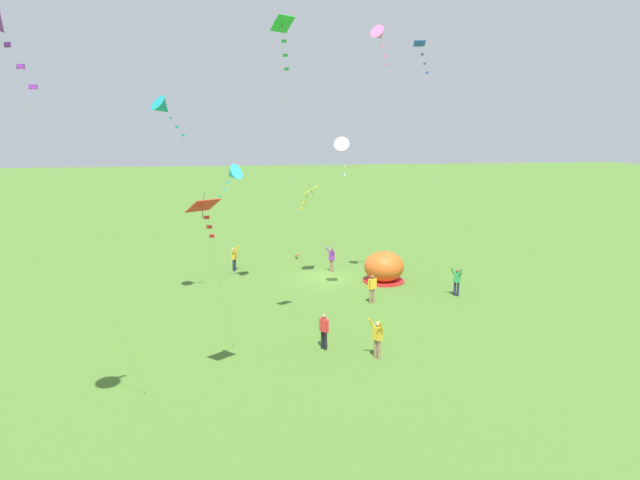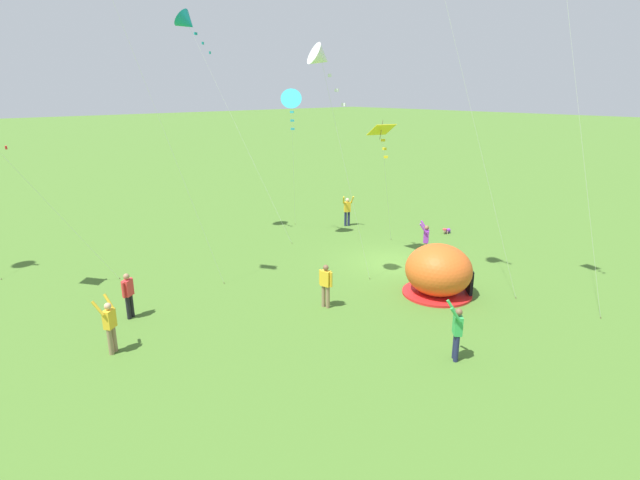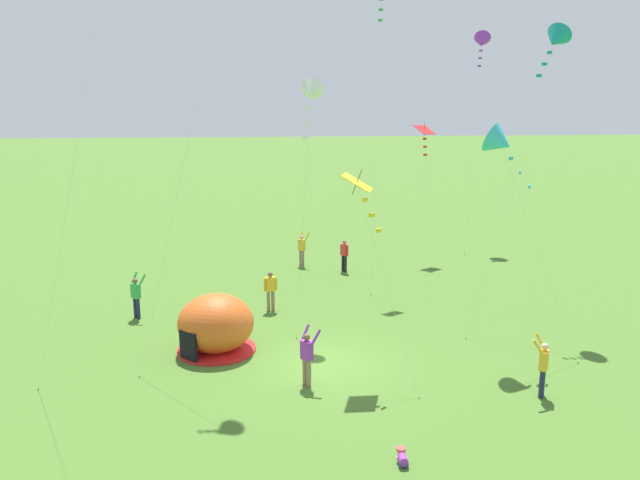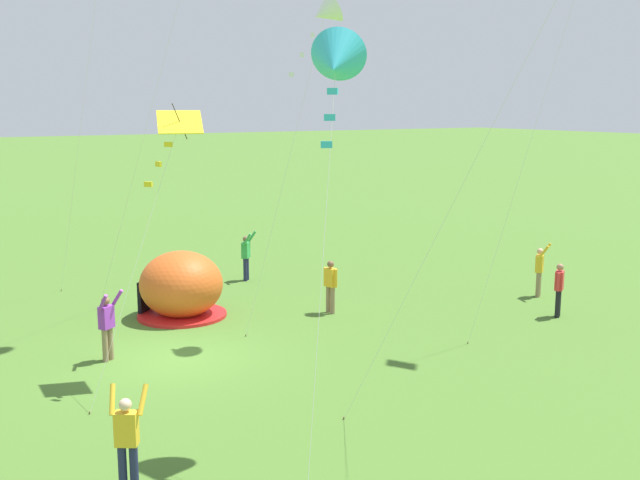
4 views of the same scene
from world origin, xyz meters
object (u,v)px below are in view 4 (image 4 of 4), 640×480
object	(u,v)px
person_near_tent	(559,287)
person_watching_sky	(246,255)
kite_white	(325,12)
person_arms_raised	(540,269)
kite_cyan	(336,62)
popup_tent	(181,286)
person_far_back	(330,284)
person_flying_kite	(127,438)
person_strolling	(107,324)
kite_yellow	(176,130)

from	to	relation	value
person_near_tent	person_watching_sky	size ratio (longest dim) A/B	0.91
person_watching_sky	kite_white	xyz separation A→B (m)	(7.14, -0.87, 8.13)
person_arms_raised	kite_white	xyz separation A→B (m)	(-0.35, -8.57, 8.13)
person_arms_raised	kite_cyan	bearing A→B (deg)	-64.22
popup_tent	person_watching_sky	size ratio (longest dim) A/B	1.49
kite_cyan	kite_white	size ratio (longest dim) A/B	0.83
person_far_back	kite_cyan	bearing A→B (deg)	-31.34
person_flying_kite	person_arms_raised	size ratio (longest dim) A/B	1.00
person_far_back	person_strolling	size ratio (longest dim) A/B	0.91
person_far_back	person_flying_kite	world-z (taller)	person_flying_kite
person_arms_raised	person_watching_sky	world-z (taller)	same
kite_cyan	kite_white	distance (m)	7.36
popup_tent	person_flying_kite	distance (m)	11.02
person_strolling	kite_yellow	distance (m)	5.54
person_near_tent	kite_yellow	world-z (taller)	kite_yellow
person_flying_kite	kite_cyan	distance (m)	7.66
popup_tent	person_near_tent	xyz separation A→B (m)	(6.20, 10.18, -0.03)
person_strolling	person_watching_sky	size ratio (longest dim) A/B	1.00
popup_tent	kite_cyan	xyz separation A→B (m)	(9.94, -0.52, 6.40)
person_arms_raised	kite_yellow	xyz separation A→B (m)	(0.74, -13.37, 5.03)
person_near_tent	person_flying_kite	xyz separation A→B (m)	(3.75, -14.91, 0.03)
person_strolling	kite_white	world-z (taller)	kite_white
person_watching_sky	popup_tent	bearing A→B (deg)	-48.78
person_strolling	person_arms_raised	xyz separation A→B (m)	(1.11, 14.76, 0.00)
popup_tent	person_arms_raised	distance (m)	12.30
person_strolling	person_near_tent	bearing A→B (deg)	76.40
kite_cyan	person_flying_kite	bearing A→B (deg)	-89.85
person_flying_kite	popup_tent	bearing A→B (deg)	154.56
person_near_tent	kite_yellow	bearing A→B (deg)	-96.61
person_strolling	person_watching_sky	distance (m)	9.52
person_arms_raised	kite_cyan	world-z (taller)	kite_cyan
person_watching_sky	kite_yellow	distance (m)	11.19
person_strolling	kite_cyan	distance (m)	9.81
person_far_back	kite_yellow	bearing A→B (deg)	-65.75
person_flying_kite	person_arms_raised	world-z (taller)	same
person_far_back	person_watching_sky	bearing A→B (deg)	-176.43
popup_tent	person_near_tent	bearing A→B (deg)	58.65
person_far_back	person_arms_raised	size ratio (longest dim) A/B	0.91
popup_tent	person_flying_kite	bearing A→B (deg)	-25.44
person_arms_raised	kite_yellow	bearing A→B (deg)	-86.85
person_near_tent	kite_white	distance (m)	11.13
person_near_tent	person_flying_kite	distance (m)	15.38
popup_tent	kite_yellow	bearing A→B (deg)	-20.15
person_watching_sky	kite_yellow	world-z (taller)	kite_yellow
kite_white	person_arms_raised	bearing A→B (deg)	87.63
kite_yellow	kite_cyan	bearing A→B (deg)	13.68
person_near_tent	person_strolling	distance (m)	13.72
kite_yellow	kite_white	xyz separation A→B (m)	(-1.09, 4.80, 3.09)
person_flying_kite	person_watching_sky	bearing A→B (deg)	147.14
person_watching_sky	kite_white	world-z (taller)	kite_white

